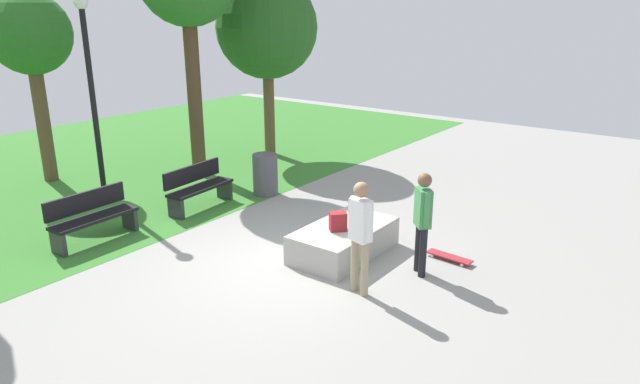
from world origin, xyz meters
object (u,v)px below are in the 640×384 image
Objects in this scene: backpack_on_ledge at (338,221)px; park_bench_center_lawn at (198,186)px; skater_watching at (423,216)px; skater_performing_trick at (360,229)px; tree_young_birch at (30,37)px; lamp_post at (91,81)px; tree_slender_maple at (267,28)px; park_bench_far_right at (92,216)px; trash_bin at (265,174)px; concrete_ledge at (344,240)px; skateboard_by_ledge at (449,257)px.

park_bench_center_lawn reaches higher than backpack_on_ledge.
skater_performing_trick is at bearing 158.87° from skater_watching.
tree_young_birch is at bearing 87.74° from skater_performing_trick.
skater_performing_trick is 4.99m from park_bench_center_lawn.
backpack_on_ledge is 6.28m from lamp_post.
backpack_on_ledge is 0.20× the size of park_bench_center_lawn.
lamp_post is (-5.29, 0.24, -0.92)m from tree_slender_maple.
backpack_on_ledge is 3.88m from park_bench_center_lawn.
tree_young_birch reaches higher than skater_watching.
backpack_on_ledge is 4.52m from park_bench_far_right.
skater_performing_trick is 9.61m from tree_young_birch.
trash_bin reaches higher than park_bench_far_right.
skater_watching reaches higher than park_bench_far_right.
concrete_ledge reaches higher than skateboard_by_ledge.
lamp_post is (-0.09, -2.39, -0.80)m from tree_young_birch.
backpack_on_ledge is 0.39× the size of skateboard_by_ledge.
lamp_post is at bearing 52.11° from park_bench_far_right.
tree_slender_maple is 5.83m from tree_young_birch.
backpack_on_ledge is 0.34× the size of trash_bin.
park_bench_far_right is (-2.23, 4.02, 0.23)m from concrete_ledge.
tree_young_birch is (1.58, 4.30, 2.94)m from park_bench_far_right.
tree_young_birch is at bearing 94.44° from skater_watching.
park_bench_center_lawn is 3.12m from lamp_post.
skateboard_by_ledge is at bearing -61.97° from concrete_ledge.
concrete_ledge is 0.39× the size of tree_slender_maple.
skateboard_by_ledge is at bearing -13.12° from backpack_on_ledge.
tree_young_birch reaches higher than trash_bin.
tree_slender_maple is 4.84m from trash_bin.
park_bench_center_lawn reaches higher than concrete_ledge.
tree_slender_maple is 5.38m from lamp_post.
tree_young_birch is at bearing 98.60° from skateboard_by_ledge.
skater_watching is at bearing -108.37° from trash_bin.
tree_slender_maple is at bearing 93.50° from backpack_on_ledge.
trash_bin is (1.56, 4.70, -0.51)m from skater_watching.
skater_watching is 2.07× the size of skateboard_by_ledge.
tree_young_birch is (-0.76, 9.73, 2.44)m from skater_watching.
tree_slender_maple reaches higher than park_bench_center_lawn.
trash_bin is (0.82, 4.88, 0.41)m from skateboard_by_ledge.
trash_bin is (2.68, 4.27, -0.55)m from skater_performing_trick.
park_bench_center_lawn is at bearing -79.80° from tree_young_birch.
tree_slender_maple is 1.11× the size of tree_young_birch.
skateboard_by_ledge is 10.57m from tree_young_birch.
lamp_post reaches higher than park_bench_far_right.
backpack_on_ledge is at bearing -95.23° from park_bench_center_lawn.
lamp_post is at bearing 97.17° from concrete_ledge.
park_bench_center_lawn is at bearing 159.89° from trash_bin.
park_bench_far_right is (-1.21, 5.00, -0.54)m from skater_performing_trick.
lamp_post is at bearing 101.96° from skateboard_by_ledge.
tree_slender_maple reaches higher than skater_performing_trick.
trash_bin reaches higher than concrete_ledge.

